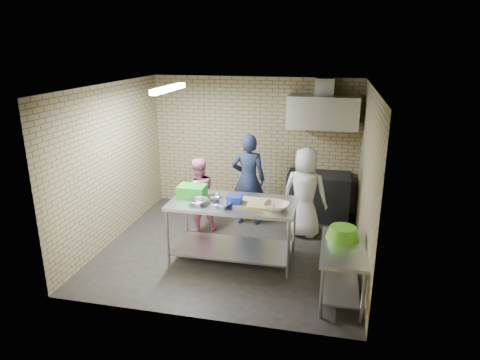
{
  "coord_description": "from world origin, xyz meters",
  "views": [
    {
      "loc": [
        1.56,
        -6.38,
        3.32
      ],
      "look_at": [
        0.1,
        0.2,
        1.15
      ],
      "focal_mm": 31.93,
      "sensor_mm": 36.0,
      "label": 1
    }
  ],
  "objects_px": {
    "green_crate": "(192,191)",
    "blue_tub": "(234,200)",
    "stove": "(318,196)",
    "bottle_green": "(347,116)",
    "prep_table": "(233,231)",
    "side_counter": "(342,272)",
    "woman_white": "(305,193)",
    "woman_pink": "(198,195)",
    "green_basin": "(343,233)",
    "bottle_red": "(326,114)",
    "man_navy": "(248,179)"
  },
  "relations": [
    {
      "from": "stove",
      "to": "green_crate",
      "type": "distance_m",
      "value": 2.78
    },
    {
      "from": "side_counter",
      "to": "stove",
      "type": "xyz_separation_m",
      "value": [
        -0.45,
        2.75,
        0.08
      ]
    },
    {
      "from": "green_crate",
      "to": "blue_tub",
      "type": "bearing_deg",
      "value": -16.35
    },
    {
      "from": "blue_tub",
      "to": "bottle_green",
      "type": "xyz_separation_m",
      "value": [
        1.64,
        2.36,
        0.97
      ]
    },
    {
      "from": "prep_table",
      "to": "bottle_red",
      "type": "bearing_deg",
      "value": 60.37
    },
    {
      "from": "man_navy",
      "to": "woman_pink",
      "type": "bearing_deg",
      "value": 29.14
    },
    {
      "from": "side_counter",
      "to": "prep_table",
      "type": "bearing_deg",
      "value": 156.72
    },
    {
      "from": "blue_tub",
      "to": "prep_table",
      "type": "bearing_deg",
      "value": 116.57
    },
    {
      "from": "green_crate",
      "to": "woman_white",
      "type": "xyz_separation_m",
      "value": [
        1.73,
        1.03,
        -0.25
      ]
    },
    {
      "from": "bottle_red",
      "to": "bottle_green",
      "type": "height_order",
      "value": "bottle_red"
    },
    {
      "from": "man_navy",
      "to": "woman_white",
      "type": "bearing_deg",
      "value": 158.74
    },
    {
      "from": "blue_tub",
      "to": "woman_pink",
      "type": "relative_size",
      "value": 0.16
    },
    {
      "from": "bottle_green",
      "to": "man_navy",
      "type": "bearing_deg",
      "value": -155.45
    },
    {
      "from": "woman_white",
      "to": "prep_table",
      "type": "bearing_deg",
      "value": 58.21
    },
    {
      "from": "side_counter",
      "to": "blue_tub",
      "type": "xyz_separation_m",
      "value": [
        -1.64,
        0.63,
        0.67
      ]
    },
    {
      "from": "green_crate",
      "to": "bottle_red",
      "type": "xyz_separation_m",
      "value": [
        1.99,
        2.14,
        0.97
      ]
    },
    {
      "from": "bottle_red",
      "to": "bottle_green",
      "type": "relative_size",
      "value": 1.2
    },
    {
      "from": "prep_table",
      "to": "blue_tub",
      "type": "xyz_separation_m",
      "value": [
        0.05,
        -0.1,
        0.56
      ]
    },
    {
      "from": "stove",
      "to": "bottle_green",
      "type": "distance_m",
      "value": 1.65
    },
    {
      "from": "green_crate",
      "to": "woman_white",
      "type": "height_order",
      "value": "woman_white"
    },
    {
      "from": "side_counter",
      "to": "woman_white",
      "type": "bearing_deg",
      "value": 109.33
    },
    {
      "from": "prep_table",
      "to": "green_crate",
      "type": "bearing_deg",
      "value": 170.27
    },
    {
      "from": "green_basin",
      "to": "woman_white",
      "type": "relative_size",
      "value": 0.28
    },
    {
      "from": "woman_pink",
      "to": "woman_white",
      "type": "distance_m",
      "value": 1.92
    },
    {
      "from": "woman_white",
      "to": "blue_tub",
      "type": "bearing_deg",
      "value": 61.96
    },
    {
      "from": "bottle_red",
      "to": "man_navy",
      "type": "height_order",
      "value": "bottle_red"
    },
    {
      "from": "blue_tub",
      "to": "green_basin",
      "type": "bearing_deg",
      "value": -13.09
    },
    {
      "from": "side_counter",
      "to": "green_crate",
      "type": "height_order",
      "value": "green_crate"
    },
    {
      "from": "stove",
      "to": "bottle_red",
      "type": "relative_size",
      "value": 6.67
    },
    {
      "from": "prep_table",
      "to": "blue_tub",
      "type": "height_order",
      "value": "blue_tub"
    },
    {
      "from": "stove",
      "to": "green_crate",
      "type": "relative_size",
      "value": 2.77
    },
    {
      "from": "stove",
      "to": "green_basin",
      "type": "height_order",
      "value": "green_basin"
    },
    {
      "from": "stove",
      "to": "woman_white",
      "type": "relative_size",
      "value": 0.74
    },
    {
      "from": "stove",
      "to": "green_crate",
      "type": "xyz_separation_m",
      "value": [
        -1.94,
        -1.9,
        0.61
      ]
    },
    {
      "from": "blue_tub",
      "to": "woman_white",
      "type": "bearing_deg",
      "value": 51.94
    },
    {
      "from": "green_basin",
      "to": "woman_white",
      "type": "distance_m",
      "value": 1.75
    },
    {
      "from": "man_navy",
      "to": "woman_white",
      "type": "distance_m",
      "value": 1.13
    },
    {
      "from": "prep_table",
      "to": "blue_tub",
      "type": "relative_size",
      "value": 9.0
    },
    {
      "from": "stove",
      "to": "green_crate",
      "type": "bearing_deg",
      "value": -135.51
    },
    {
      "from": "blue_tub",
      "to": "bottle_green",
      "type": "relative_size",
      "value": 1.45
    },
    {
      "from": "stove",
      "to": "bottle_green",
      "type": "height_order",
      "value": "bottle_green"
    },
    {
      "from": "bottle_red",
      "to": "woman_pink",
      "type": "xyz_separation_m",
      "value": [
        -2.16,
        -1.34,
        -1.34
      ]
    },
    {
      "from": "green_crate",
      "to": "bottle_green",
      "type": "bearing_deg",
      "value": 41.92
    },
    {
      "from": "stove",
      "to": "man_navy",
      "type": "xyz_separation_m",
      "value": [
        -1.29,
        -0.55,
        0.43
      ]
    },
    {
      "from": "prep_table",
      "to": "blue_tub",
      "type": "bearing_deg",
      "value": -63.43
    },
    {
      "from": "green_crate",
      "to": "woman_pink",
      "type": "height_order",
      "value": "woman_pink"
    },
    {
      "from": "prep_table",
      "to": "woman_pink",
      "type": "xyz_separation_m",
      "value": [
        -0.87,
        0.92,
        0.2
      ]
    },
    {
      "from": "green_crate",
      "to": "green_basin",
      "type": "height_order",
      "value": "green_crate"
    },
    {
      "from": "bottle_green",
      "to": "stove",
      "type": "bearing_deg",
      "value": -151.93
    },
    {
      "from": "woman_pink",
      "to": "stove",
      "type": "bearing_deg",
      "value": 173.98
    }
  ]
}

